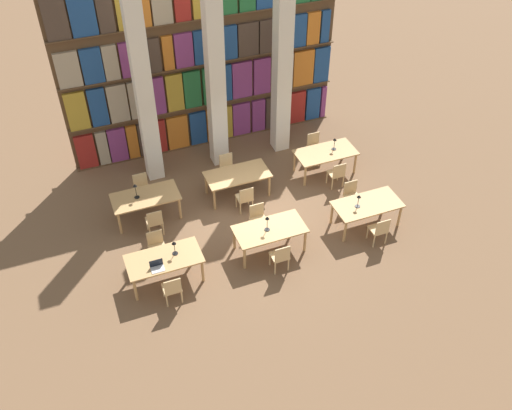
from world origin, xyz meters
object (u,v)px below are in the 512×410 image
object	(u,v)px
reading_table_2	(367,206)
chair_7	(142,188)
chair_8	(245,198)
chair_11	(314,146)
reading_table_3	(146,199)
chair_6	(155,221)
reading_table_4	(237,176)
chair_10	(337,174)
chair_1	(157,246)
desk_lamp_3	(135,189)
pillar_right	(282,61)
reading_table_5	(325,154)
desk_lamp_1	(267,221)
desk_lamp_0	(174,246)
chair_4	(379,230)
desk_lamp_4	(335,142)
chair_2	(280,256)
chair_9	(227,167)
pillar_left	(143,86)
reading_table_0	(164,261)
laptop	(157,267)
chair_3	(258,218)
chair_0	(172,288)
pillar_center	(215,73)
reading_table_1	(270,231)
desk_lamp_2	(359,199)
chair_5	(352,195)

from	to	relation	value
reading_table_2	chair_7	bearing A→B (deg)	149.30
chair_8	chair_11	world-z (taller)	same
reading_table_3	chair_6	distance (m)	0.77
reading_table_4	chair_10	size ratio (longest dim) A/B	2.09
chair_1	chair_8	bearing A→B (deg)	-160.82
desk_lamp_3	chair_8	distance (m)	2.97
pillar_right	desk_lamp_3	bearing A→B (deg)	-160.38
reading_table_2	reading_table_5	bearing A→B (deg)	89.45
desk_lamp_1	reading_table_4	distance (m)	2.46
desk_lamp_0	desk_lamp_3	distance (m)	2.44
pillar_right	chair_4	size ratio (longest dim) A/B	6.93
chair_10	chair_1	bearing A→B (deg)	-169.92
chair_4	desk_lamp_4	size ratio (longest dim) A/B	2.21
chair_2	reading_table_3	xyz separation A→B (m)	(-2.63, 3.14, 0.19)
desk_lamp_0	chair_9	world-z (taller)	desk_lamp_0
pillar_left	reading_table_0	bearing A→B (deg)	-100.11
laptop	chair_9	world-z (taller)	laptop
reading_table_2	desk_lamp_0	bearing A→B (deg)	179.18
chair_3	chair_6	size ratio (longest dim) A/B	1.00
chair_0	reading_table_3	distance (m)	3.18
chair_2	pillar_right	bearing A→B (deg)	66.96
chair_7	chair_9	bearing A→B (deg)	-179.71
reading_table_3	desk_lamp_0	bearing A→B (deg)	-85.48
desk_lamp_1	chair_11	world-z (taller)	desk_lamp_1
chair_6	reading_table_4	xyz separation A→B (m)	(2.61, 0.76, 0.19)
reading_table_0	desk_lamp_0	bearing A→B (deg)	9.20
pillar_right	reading_table_4	xyz separation A→B (m)	(-2.07, -1.77, -2.34)
pillar_center	reading_table_0	bearing A→B (deg)	-123.52
chair_2	chair_10	distance (m)	3.75
chair_0	reading_table_2	bearing A→B (deg)	7.36
reading_table_0	reading_table_1	distance (m)	2.75
pillar_left	laptop	size ratio (longest dim) A/B	18.75
chair_0	desk_lamp_1	bearing A→B (deg)	15.70
reading_table_4	chair_7	bearing A→B (deg)	164.31
desk_lamp_0	chair_6	xyz separation A→B (m)	(-0.15, 1.63, -0.55)
desk_lamp_0	chair_10	bearing A→B (deg)	17.77
chair_8	chair_9	xyz separation A→B (m)	(0.00, 1.49, 0.00)
reading_table_0	desk_lamp_0	size ratio (longest dim) A/B	4.47
pillar_right	desk_lamp_0	world-z (taller)	pillar_right
reading_table_0	reading_table_4	world-z (taller)	same
reading_table_2	chair_1	bearing A→B (deg)	172.09
chair_0	chair_6	size ratio (longest dim) A/B	1.00
desk_lamp_0	chair_8	bearing A→B (deg)	34.31
reading_table_0	desk_lamp_2	distance (m)	5.24
reading_table_3	chair_7	bearing A→B (deg)	86.78
chair_5	laptop	bearing A→B (deg)	9.74
chair_2	reading_table_5	distance (m)	4.27
chair_4	chair_3	bearing A→B (deg)	150.81
chair_6	chair_10	world-z (taller)	same
chair_10	chair_11	world-z (taller)	same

